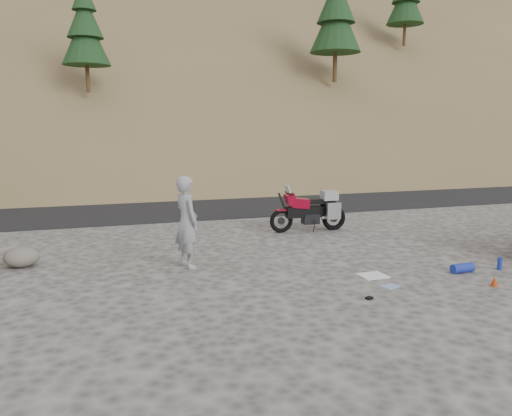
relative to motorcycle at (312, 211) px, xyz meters
The scene contains 12 objects.
ground 3.60m from the motorcycle, 116.24° to the right, with size 140.00×140.00×0.00m, color #484442.
road 6.04m from the motorcycle, 105.19° to the left, with size 120.00×7.00×0.05m, color black.
hillside 39.16m from the motorcycle, 92.47° to the left, with size 120.00×73.00×46.72m.
motorcycle is the anchor object (origin of this frame).
man 4.51m from the motorcycle, 146.98° to the right, with size 0.66×0.43×1.81m, color gray.
small_rock 7.04m from the motorcycle, 168.10° to the right, with size 0.82×0.77×0.40m.
gear_white_cloth 4.18m from the motorcycle, 98.08° to the right, with size 0.49×0.43×0.02m, color white.
gear_blue_mat 4.60m from the motorcycle, 75.49° to the right, with size 0.18×0.18×0.45m, color navy.
gear_bottle 4.92m from the motorcycle, 66.49° to the right, with size 0.09×0.09×0.25m, color navy.
gear_funnel 5.40m from the motorcycle, 77.99° to the right, with size 0.13×0.13×0.17m, color #AD2E0B.
gear_glove_b 5.39m from the motorcycle, 104.02° to the right, with size 0.11×0.08×0.04m, color black.
gear_blue_cloth 4.82m from the motorcycle, 97.55° to the right, with size 0.31×0.22×0.01m, color #7D9BC1.
Camera 1 is at (-3.78, -8.76, 2.72)m, focal length 35.00 mm.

